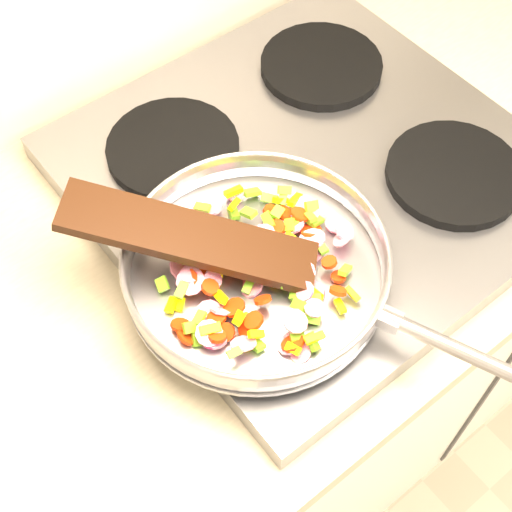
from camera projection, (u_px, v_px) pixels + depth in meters
cooktop at (310, 174)px, 1.02m from camera, size 0.60×0.60×0.04m
grate_fl at (300, 280)px, 0.89m from camera, size 0.19×0.19×0.02m
grate_fr at (454, 174)px, 0.99m from camera, size 0.19×0.19×0.02m
grate_bl at (173, 148)px, 1.01m from camera, size 0.19×0.19×0.02m
grate_br at (321, 65)px, 1.11m from camera, size 0.19×0.19×0.02m
saute_pan at (258, 264)px, 0.86m from camera, size 0.36×0.50×0.05m
vegetable_heap at (254, 267)px, 0.87m from camera, size 0.27×0.27×0.05m
wooden_spatula at (190, 237)px, 0.84m from camera, size 0.26×0.27×0.09m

